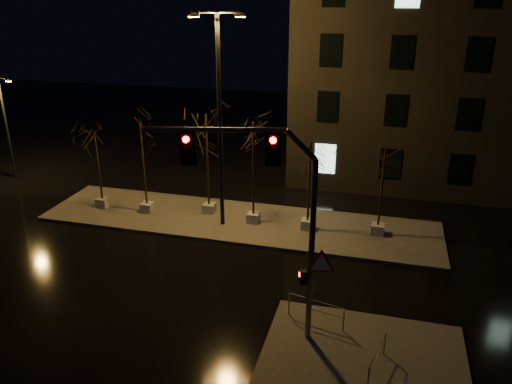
# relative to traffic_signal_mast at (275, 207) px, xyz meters

# --- Properties ---
(ground) EXTENTS (90.00, 90.00, 0.00)m
(ground) POSITION_rel_traffic_signal_mast_xyz_m (-4.20, 3.30, -5.31)
(ground) COLOR black
(ground) RESTS_ON ground
(median) EXTENTS (22.00, 5.00, 0.15)m
(median) POSITION_rel_traffic_signal_mast_xyz_m (-4.20, 9.30, -5.24)
(median) COLOR #46433E
(median) RESTS_ON ground
(sidewalk_corner) EXTENTS (7.00, 5.00, 0.15)m
(sidewalk_corner) POSITION_rel_traffic_signal_mast_xyz_m (3.30, -0.20, -5.24)
(sidewalk_corner) COLOR #46433E
(sidewalk_corner) RESTS_ON ground
(building) EXTENTS (25.00, 12.00, 15.00)m
(building) POSITION_rel_traffic_signal_mast_xyz_m (9.80, 21.30, 2.19)
(building) COLOR black
(building) RESTS_ON ground
(tree_0) EXTENTS (1.80, 1.80, 4.61)m
(tree_0) POSITION_rel_traffic_signal_mast_xyz_m (-12.42, 9.07, -1.67)
(tree_0) COLOR #A5A29A
(tree_0) RESTS_ON median
(tree_1) EXTENTS (1.80, 1.80, 5.37)m
(tree_1) POSITION_rel_traffic_signal_mast_xyz_m (-9.55, 9.07, -1.09)
(tree_1) COLOR #A5A29A
(tree_1) RESTS_ON median
(tree_2) EXTENTS (1.80, 1.80, 5.90)m
(tree_2) POSITION_rel_traffic_signal_mast_xyz_m (-6.05, 9.86, -0.69)
(tree_2) COLOR #A5A29A
(tree_2) RESTS_ON median
(tree_3) EXTENTS (1.80, 1.80, 5.78)m
(tree_3) POSITION_rel_traffic_signal_mast_xyz_m (-3.26, 9.26, -0.78)
(tree_3) COLOR #A5A29A
(tree_3) RESTS_ON median
(tree_4) EXTENTS (1.80, 1.80, 5.00)m
(tree_4) POSITION_rel_traffic_signal_mast_xyz_m (-0.24, 9.17, -1.37)
(tree_4) COLOR #A5A29A
(tree_4) RESTS_ON median
(tree_5) EXTENTS (1.80, 1.80, 4.66)m
(tree_5) POSITION_rel_traffic_signal_mast_xyz_m (3.40, 9.56, -1.62)
(tree_5) COLOR #A5A29A
(tree_5) RESTS_ON median
(traffic_signal_mast) EXTENTS (6.31, 1.47, 7.86)m
(traffic_signal_mast) POSITION_rel_traffic_signal_mast_xyz_m (0.00, 0.00, 0.00)
(traffic_signal_mast) COLOR #5A5D61
(traffic_signal_mast) RESTS_ON sidewalk_corner
(streetlight_main) EXTENTS (2.70, 1.12, 10.98)m
(streetlight_main) POSITION_rel_traffic_signal_mast_xyz_m (-4.85, 8.67, 1.17)
(streetlight_main) COLOR black
(streetlight_main) RESTS_ON median
(streetlight_far) EXTENTS (1.34, 0.48, 6.88)m
(streetlight_far) POSITION_rel_traffic_signal_mast_xyz_m (-21.17, 12.42, -1.53)
(streetlight_far) COLOR black
(streetlight_far) RESTS_ON ground
(guard_rail_a) EXTENTS (2.22, 0.57, 0.98)m
(guard_rail_a) POSITION_rel_traffic_signal_mast_xyz_m (1.38, 1.20, -4.52)
(guard_rail_a) COLOR #5A5D61
(guard_rail_a) RESTS_ON sidewalk_corner
(guard_rail_b) EXTENTS (0.50, 1.88, 0.91)m
(guard_rail_b) POSITION_rel_traffic_signal_mast_xyz_m (3.75, -0.90, -4.57)
(guard_rail_b) COLOR #5A5D61
(guard_rail_b) RESTS_ON sidewalk_corner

